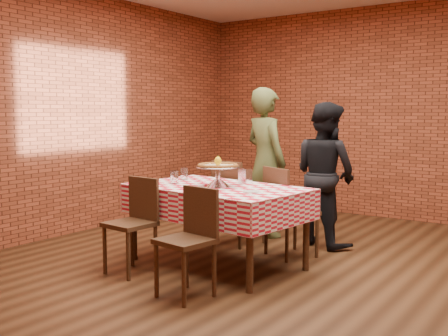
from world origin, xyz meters
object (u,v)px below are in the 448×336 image
Objects in this scene: diner_olive at (266,162)px; diner_black at (325,174)px; chair_far_left at (239,202)px; chair_near_right at (185,244)px; pizza_stand at (218,177)px; pizza at (218,166)px; condiment_caddy at (245,176)px; table at (217,226)px; water_glass_left at (174,177)px; water_glass_right at (184,174)px; chair_near_left at (130,226)px; chair_far_right at (291,212)px.

diner_olive reaches higher than diner_black.
chair_far_left is 0.53× the size of diner_olive.
chair_near_right is 1.81m from chair_far_left.
pizza_stand is 0.10m from pizza.
pizza_stand is 2.78× the size of condiment_caddy.
condiment_caddy reaches higher than table.
table is 0.64m from water_glass_left.
water_glass_right is (-0.58, 0.22, -0.03)m from pizza_stand.
water_glass_right is at bearing 159.57° from pizza.
pizza_stand reaches higher than water_glass_right.
pizza is at bearing 124.70° from diner_olive.
water_glass_left is 1.44m from diner_olive.
condiment_caddy is 1.26m from chair_near_right.
diner_olive is 0.77m from diner_black.
condiment_caddy is 0.10× the size of diner_black.
chair_near_left is at bearing -126.45° from table.
chair_far_left is (-0.41, 0.53, -0.37)m from condiment_caddy.
water_glass_left is at bearing 90.16° from chair_far_left.
chair_far_right reaches higher than chair_near_left.
pizza_stand is at bearing 56.83° from chair_near_left.
diner_olive is at bearing 113.05° from chair_near_right.
diner_black reaches higher than pizza.
pizza_stand is at bearing -23.15° from table.
chair_far_right is 0.58× the size of diner_black.
pizza reaches higher than water_glass_right.
pizza_stand is at bearing 117.72° from chair_near_right.
pizza_stand is at bearing -93.92° from condiment_caddy.
diner_black is at bearing 67.74° from chair_near_left.
condiment_caddy is at bearing 7.99° from water_glass_right.
water_glass_right is at bearing 99.45° from chair_near_left.
water_glass_left is at bearing 67.38° from chair_far_right.
diner_olive is at bearing 124.26° from condiment_caddy.
diner_olive is at bearing 101.36° from pizza.
chair_near_left is at bearing -85.22° from water_glass_right.
diner_black is at bearing -70.98° from chair_far_right.
water_glass_left is 0.14× the size of chair_near_right.
condiment_caddy reaches higher than chair_near_right.
chair_near_right is 0.92× the size of chair_far_left.
pizza_stand reaches higher than chair_far_left.
chair_near_left is at bearing -127.85° from pizza.
condiment_caddy is 0.09× the size of diner_olive.
condiment_caddy reaches higher than water_glass_left.
diner_olive is (0.20, 1.42, 0.05)m from water_glass_left.
pizza_stand is 0.90m from chair_far_right.
chair_far_left is (-0.29, 0.83, 0.09)m from table.
diner_olive reaches higher than water_glass_left.
diner_olive is (0.24, 2.00, 0.44)m from chair_near_left.
water_glass_right is 0.07× the size of diner_olive.
diner_olive is at bearing 81.96° from water_glass_left.
water_glass_left is 1.23m from chair_far_right.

